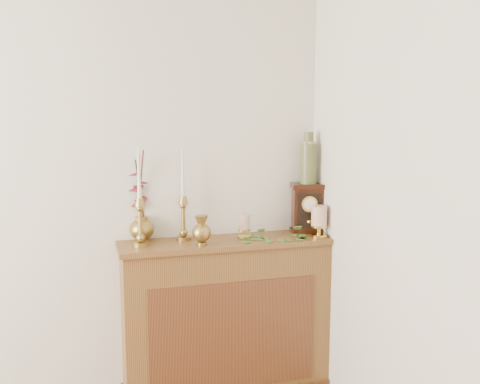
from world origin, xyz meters
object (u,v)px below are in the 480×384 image
object	(u,v)px
candlestick_left	(140,214)
mantel_clock	(308,208)
ginger_jar	(139,199)
ceramic_vase	(308,161)
candlestick_center	(183,211)
bud_vase	(202,231)

from	to	relation	value
candlestick_left	mantel_clock	size ratio (longest dim) A/B	1.83
ginger_jar	ceramic_vase	bearing A→B (deg)	-5.23
candlestick_center	bud_vase	xyz separation A→B (m)	(0.07, -0.15, -0.09)
candlestick_left	ceramic_vase	world-z (taller)	ceramic_vase
candlestick_left	ceramic_vase	size ratio (longest dim) A/B	1.78
bud_vase	ginger_jar	size ratio (longest dim) A/B	0.32
ginger_jar	bud_vase	bearing A→B (deg)	-38.30
candlestick_left	bud_vase	world-z (taller)	candlestick_left
candlestick_left	ginger_jar	world-z (taller)	candlestick_left
bud_vase	mantel_clock	bearing A→B (deg)	12.30
candlestick_center	ginger_jar	bearing A→B (deg)	158.53
ceramic_vase	candlestick_left	bearing A→B (deg)	-175.77
candlestick_center	mantel_clock	size ratio (longest dim) A/B	1.75
candlestick_left	bud_vase	xyz separation A→B (m)	(0.33, -0.08, -0.10)
bud_vase	ginger_jar	xyz separation A→B (m)	(-0.31, 0.25, 0.15)
mantel_clock	ceramic_vase	size ratio (longest dim) A/B	0.97
candlestick_left	bud_vase	size ratio (longest dim) A/B	3.26
candlestick_left	candlestick_center	bearing A→B (deg)	16.27
candlestick_center	ginger_jar	world-z (taller)	same
candlestick_center	ginger_jar	distance (m)	0.26
ginger_jar	mantel_clock	world-z (taller)	ginger_jar
candlestick_left	ceramic_vase	xyz separation A→B (m)	(1.02, 0.08, 0.26)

